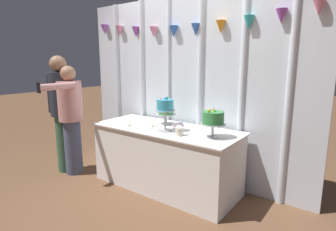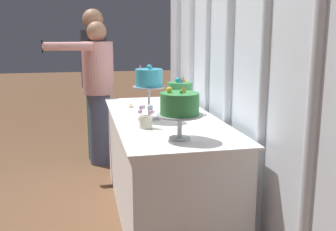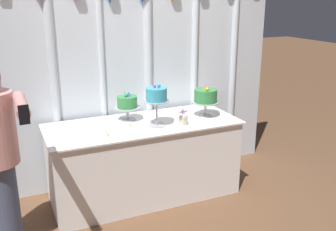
% 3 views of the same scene
% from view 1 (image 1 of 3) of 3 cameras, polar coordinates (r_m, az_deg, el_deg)
% --- Properties ---
extents(ground_plane, '(24.00, 24.00, 0.00)m').
position_cam_1_polar(ground_plane, '(3.55, -1.54, -15.16)').
color(ground_plane, brown).
extents(draped_curtain, '(3.40, 0.14, 2.42)m').
position_cam_1_polar(draped_curtain, '(3.65, 3.76, 6.02)').
color(draped_curtain, silver).
rests_on(draped_curtain, ground_plane).
extents(cake_table, '(1.88, 0.77, 0.78)m').
position_cam_1_polar(cake_table, '(3.47, -0.55, -8.80)').
color(cake_table, white).
rests_on(cake_table, ground_plane).
extents(cake_display_leftmost, '(0.26, 0.26, 0.30)m').
position_cam_1_polar(cake_display_leftmost, '(3.50, -0.44, 0.94)').
color(cake_display_leftmost, '#B2B2B7').
rests_on(cake_display_leftmost, cake_table).
extents(cake_display_center, '(0.24, 0.24, 0.41)m').
position_cam_1_polar(cake_display_center, '(3.14, -0.63, 1.79)').
color(cake_display_center, '#B2B2B7').
rests_on(cake_display_center, cake_table).
extents(cake_display_rightmost, '(0.28, 0.28, 0.33)m').
position_cam_1_polar(cake_display_rightmost, '(2.93, 9.40, -0.67)').
color(cake_display_rightmost, '#B2B2B7').
rests_on(cake_display_rightmost, cake_table).
extents(flower_vase, '(0.11, 0.10, 0.16)m').
position_cam_1_polar(flower_vase, '(3.00, 2.38, -3.01)').
color(flower_vase, beige).
rests_on(flower_vase, cake_table).
extents(tealight_far_left, '(0.04, 0.04, 0.04)m').
position_cam_1_polar(tealight_far_left, '(3.47, -8.06, -2.00)').
color(tealight_far_left, beige).
rests_on(tealight_far_left, cake_table).
extents(tealight_near_left, '(0.05, 0.05, 0.04)m').
position_cam_1_polar(tealight_near_left, '(3.40, -3.33, -2.21)').
color(tealight_near_left, beige).
rests_on(tealight_near_left, cake_table).
extents(guest_girl_blue_dress, '(0.48, 0.73, 1.52)m').
position_cam_1_polar(guest_girl_blue_dress, '(4.00, -19.77, -0.07)').
color(guest_girl_blue_dress, '#4C5675').
rests_on(guest_girl_blue_dress, ground_plane).
extents(guest_man_pink_jacket, '(0.45, 0.35, 1.66)m').
position_cam_1_polar(guest_man_pink_jacket, '(4.12, -21.47, 1.45)').
color(guest_man_pink_jacket, '#3D6B4C').
rests_on(guest_man_pink_jacket, ground_plane).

